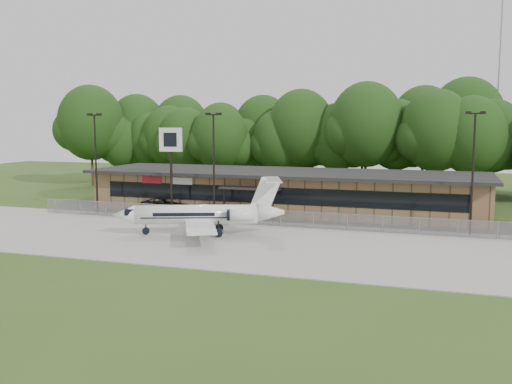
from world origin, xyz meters
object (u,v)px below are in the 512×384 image
(terminal, at_px, (285,191))
(pole_sign, at_px, (171,149))
(business_jet, at_px, (203,215))
(suv, at_px, (167,207))

(terminal, relative_size, pole_sign, 4.66)
(terminal, bearing_deg, pole_sign, -143.46)
(terminal, relative_size, business_jet, 2.90)
(terminal, distance_m, pole_sign, 12.84)
(terminal, height_order, pole_sign, pole_sign)
(suv, relative_size, pole_sign, 0.71)
(business_jet, height_order, suv, business_jet)
(terminal, xyz_separation_m, pole_sign, (-9.64, -7.14, 4.56))
(business_jet, relative_size, pole_sign, 1.60)
(terminal, distance_m, suv, 12.40)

